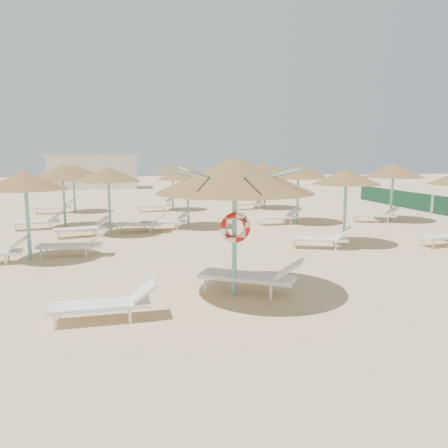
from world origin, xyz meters
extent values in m
plane|color=#D6B183|center=(0.00, 0.00, 0.00)|extent=(120.00, 120.00, 0.00)
cylinder|color=#68B4B3|center=(0.41, 0.07, 1.28)|extent=(0.11, 0.11, 2.56)
cone|color=brown|center=(0.41, 0.07, 2.68)|extent=(3.42, 3.42, 0.77)
cylinder|color=#68B4B3|center=(0.41, 0.07, 2.41)|extent=(0.20, 0.20, 0.12)
cylinder|color=#68B4B3|center=(1.20, 0.07, 2.64)|extent=(1.54, 0.04, 0.39)
cylinder|color=#68B4B3|center=(0.97, 0.62, 2.64)|extent=(1.12, 1.12, 0.39)
cylinder|color=#68B4B3|center=(0.41, 0.85, 2.64)|extent=(0.04, 1.54, 0.39)
cylinder|color=#68B4B3|center=(-0.14, 0.62, 2.64)|extent=(1.12, 1.12, 0.39)
cylinder|color=#68B4B3|center=(-0.37, 0.07, 2.64)|extent=(1.54, 0.04, 0.39)
cylinder|color=#68B4B3|center=(-0.14, -0.49, 2.64)|extent=(1.12, 1.12, 0.39)
cylinder|color=#68B4B3|center=(0.41, -0.72, 2.64)|extent=(0.04, 1.54, 0.39)
cylinder|color=#68B4B3|center=(0.97, -0.49, 2.64)|extent=(1.12, 1.12, 0.39)
torus|color=red|center=(0.41, -0.03, 1.55)|extent=(0.67, 0.15, 0.67)
cylinder|color=white|center=(-3.14, -1.26, 0.14)|extent=(0.06, 0.06, 0.27)
cylinder|color=white|center=(-3.17, -0.78, 0.14)|extent=(0.06, 0.06, 0.27)
cylinder|color=white|center=(-1.83, -1.19, 0.14)|extent=(0.06, 0.06, 0.27)
cylinder|color=white|center=(-1.86, -0.71, 0.14)|extent=(0.06, 0.06, 0.27)
cube|color=white|center=(-2.38, -0.98, 0.31)|extent=(1.87, 0.70, 0.08)
cube|color=white|center=(-1.56, -0.94, 0.54)|extent=(0.50, 0.61, 0.35)
cylinder|color=white|center=(-0.19, 0.43, 0.16)|extent=(0.07, 0.07, 0.32)
cylinder|color=white|center=(0.09, 0.93, 0.16)|extent=(0.07, 0.07, 0.32)
cylinder|color=white|center=(1.14, -0.33, 0.16)|extent=(0.07, 0.07, 0.32)
cylinder|color=white|center=(1.42, 0.16, 0.16)|extent=(0.07, 0.07, 0.32)
cube|color=white|center=(0.74, 0.23, 0.36)|extent=(2.23, 1.69, 0.09)
cube|color=white|center=(1.58, -0.26, 0.64)|extent=(0.82, 0.87, 0.42)
cylinder|color=#68B4B3|center=(-4.91, 4.53, 1.15)|extent=(0.11, 0.11, 2.30)
cone|color=brown|center=(-4.91, 4.53, 2.38)|extent=(2.46, 2.46, 0.55)
cylinder|color=#68B4B3|center=(-4.91, 4.53, 2.15)|extent=(0.20, 0.20, 0.12)
cylinder|color=white|center=(-5.44, 3.94, 0.14)|extent=(0.06, 0.06, 0.28)
cylinder|color=white|center=(-5.49, 4.44, 0.14)|extent=(0.06, 0.06, 0.28)
cube|color=white|center=(-5.16, 4.22, 0.56)|extent=(0.55, 0.65, 0.36)
cylinder|color=white|center=(-4.63, 4.67, 0.14)|extent=(0.06, 0.06, 0.28)
cylinder|color=white|center=(-4.58, 5.17, 0.14)|extent=(0.06, 0.06, 0.28)
cylinder|color=white|center=(-3.29, 4.52, 0.14)|extent=(0.06, 0.06, 0.28)
cylinder|color=white|center=(-3.24, 5.02, 0.14)|extent=(0.06, 0.06, 0.28)
cube|color=white|center=(-3.81, 4.83, 0.32)|extent=(1.96, 0.82, 0.08)
cube|color=white|center=(-2.96, 4.74, 0.56)|extent=(0.55, 0.65, 0.36)
cylinder|color=#68B4B3|center=(-4.89, 10.67, 1.15)|extent=(0.11, 0.11, 2.30)
cone|color=brown|center=(-4.89, 10.67, 2.40)|extent=(2.88, 2.88, 0.65)
cylinder|color=#68B4B3|center=(-4.89, 10.67, 2.15)|extent=(0.20, 0.20, 0.12)
cylinder|color=white|center=(-6.71, 9.85, 0.14)|extent=(0.06, 0.06, 0.28)
cylinder|color=white|center=(-6.83, 10.33, 0.14)|extent=(0.06, 0.06, 0.28)
cylinder|color=white|center=(-5.40, 10.15, 0.14)|extent=(0.06, 0.06, 0.28)
cylinder|color=white|center=(-5.51, 10.64, 0.14)|extent=(0.06, 0.06, 0.28)
cube|color=white|center=(-5.99, 10.27, 0.32)|extent=(1.99, 1.03, 0.08)
cube|color=white|center=(-5.16, 10.46, 0.56)|extent=(0.61, 0.69, 0.36)
cylinder|color=#68B4B3|center=(-5.25, 16.11, 1.15)|extent=(0.11, 0.11, 2.30)
cone|color=brown|center=(-5.25, 16.11, 2.38)|extent=(2.42, 2.42, 0.55)
cylinder|color=#68B4B3|center=(-5.25, 16.11, 2.15)|extent=(0.20, 0.20, 0.12)
cylinder|color=white|center=(-7.11, 15.38, 0.14)|extent=(0.06, 0.06, 0.28)
cylinder|color=white|center=(-7.17, 15.87, 0.14)|extent=(0.06, 0.06, 0.28)
cylinder|color=white|center=(-5.77, 15.53, 0.14)|extent=(0.06, 0.06, 0.28)
cylinder|color=white|center=(-5.83, 16.02, 0.14)|extent=(0.06, 0.06, 0.28)
cube|color=white|center=(-6.35, 15.71, 0.32)|extent=(1.96, 0.83, 0.08)
cube|color=white|center=(-5.50, 15.81, 0.56)|extent=(0.55, 0.65, 0.36)
cylinder|color=#68B4B3|center=(0.40, 9.66, 1.15)|extent=(0.11, 0.11, 2.30)
cone|color=brown|center=(0.40, 9.66, 2.39)|extent=(2.64, 2.64, 0.59)
cylinder|color=#68B4B3|center=(0.40, 9.66, 2.15)|extent=(0.20, 0.20, 0.12)
cylinder|color=white|center=(-1.49, 8.99, 0.14)|extent=(0.06, 0.06, 0.28)
cylinder|color=white|center=(-1.50, 9.49, 0.14)|extent=(0.06, 0.06, 0.28)
cylinder|color=white|center=(-0.14, 9.03, 0.14)|extent=(0.06, 0.06, 0.28)
cylinder|color=white|center=(-0.15, 9.53, 0.14)|extent=(0.06, 0.06, 0.28)
cube|color=white|center=(-0.70, 9.26, 0.32)|extent=(1.92, 0.67, 0.08)
cube|color=white|center=(0.15, 9.28, 0.56)|extent=(0.50, 0.61, 0.36)
cylinder|color=#68B4B3|center=(0.19, 15.99, 1.15)|extent=(0.11, 0.11, 2.30)
cone|color=brown|center=(0.19, 15.99, 2.38)|extent=(2.33, 2.33, 0.53)
cylinder|color=#68B4B3|center=(0.19, 15.99, 2.15)|extent=(0.20, 0.20, 0.12)
cylinder|color=white|center=(-1.64, 15.17, 0.14)|extent=(0.06, 0.06, 0.28)
cylinder|color=white|center=(-1.75, 15.66, 0.14)|extent=(0.06, 0.06, 0.28)
cylinder|color=white|center=(-0.32, 15.47, 0.14)|extent=(0.06, 0.06, 0.28)
cylinder|color=white|center=(-0.43, 15.95, 0.14)|extent=(0.06, 0.06, 0.28)
cube|color=white|center=(-0.91, 15.59, 0.32)|extent=(1.99, 1.02, 0.08)
cube|color=white|center=(-0.08, 15.77, 0.56)|extent=(0.60, 0.69, 0.36)
cylinder|color=#68B4B3|center=(5.36, 4.87, 1.15)|extent=(0.11, 0.11, 2.30)
cone|color=brown|center=(5.36, 4.87, 2.38)|extent=(2.35, 2.35, 0.53)
cylinder|color=#68B4B3|center=(5.36, 4.87, 2.15)|extent=(0.20, 0.20, 0.12)
cylinder|color=white|center=(3.42, 4.50, 0.14)|extent=(0.06, 0.06, 0.28)
cylinder|color=white|center=(3.59, 4.97, 0.14)|extent=(0.06, 0.06, 0.28)
cylinder|color=white|center=(4.69, 4.05, 0.14)|extent=(0.06, 0.06, 0.28)
cylinder|color=white|center=(4.86, 4.52, 0.14)|extent=(0.06, 0.06, 0.28)
cube|color=white|center=(4.26, 4.47, 0.32)|extent=(2.00, 1.22, 0.08)
cube|color=white|center=(5.06, 4.19, 0.56)|extent=(0.66, 0.73, 0.36)
cylinder|color=#68B4B3|center=(5.56, 10.11, 1.15)|extent=(0.11, 0.11, 2.30)
cone|color=brown|center=(5.56, 10.11, 2.40)|extent=(2.85, 2.85, 0.64)
cylinder|color=#68B4B3|center=(5.56, 10.11, 2.15)|extent=(0.20, 0.20, 0.12)
cylinder|color=white|center=(3.70, 9.36, 0.14)|extent=(0.06, 0.06, 0.28)
cylinder|color=white|center=(3.64, 9.85, 0.14)|extent=(0.06, 0.06, 0.28)
cylinder|color=white|center=(5.04, 9.54, 0.14)|extent=(0.06, 0.06, 0.28)
cylinder|color=white|center=(4.98, 10.03, 0.14)|extent=(0.06, 0.06, 0.28)
cube|color=white|center=(4.46, 9.71, 0.32)|extent=(1.96, 0.86, 0.08)
cube|color=white|center=(5.31, 9.82, 0.56)|extent=(0.56, 0.66, 0.36)
cylinder|color=#68B4B3|center=(5.65, 15.95, 1.15)|extent=(0.11, 0.11, 2.30)
cone|color=brown|center=(5.65, 15.95, 2.40)|extent=(2.91, 2.91, 0.66)
cylinder|color=#68B4B3|center=(5.65, 15.95, 2.15)|extent=(0.20, 0.20, 0.12)
cylinder|color=white|center=(3.81, 15.16, 0.14)|extent=(0.06, 0.06, 0.28)
cylinder|color=white|center=(3.72, 15.65, 0.14)|extent=(0.06, 0.06, 0.28)
cylinder|color=white|center=(5.14, 15.41, 0.14)|extent=(0.06, 0.06, 0.28)
cylinder|color=white|center=(5.04, 15.90, 0.14)|extent=(0.06, 0.06, 0.28)
cube|color=white|center=(4.55, 15.55, 0.32)|extent=(1.98, 0.96, 0.08)
cube|color=white|center=(5.39, 15.71, 0.56)|extent=(0.59, 0.68, 0.36)
cylinder|color=white|center=(7.99, 3.67, 0.14)|extent=(0.06, 0.06, 0.28)
cylinder|color=white|center=(7.91, 4.16, 0.14)|extent=(0.06, 0.06, 0.28)
cube|color=white|center=(8.74, 4.04, 0.32)|extent=(1.98, 0.92, 0.08)
cylinder|color=#68B4B3|center=(10.27, 9.96, 1.15)|extent=(0.11, 0.11, 2.30)
cone|color=brown|center=(10.27, 9.96, 2.40)|extent=(2.89, 2.89, 0.65)
cylinder|color=#68B4B3|center=(10.27, 9.96, 2.15)|extent=(0.20, 0.20, 0.12)
cylinder|color=white|center=(8.33, 9.51, 0.14)|extent=(0.06, 0.06, 0.28)
cylinder|color=white|center=(8.46, 10.00, 0.14)|extent=(0.06, 0.06, 0.28)
cylinder|color=white|center=(9.64, 9.18, 0.14)|extent=(0.06, 0.06, 0.28)
cylinder|color=white|center=(9.76, 9.66, 0.14)|extent=(0.06, 0.06, 0.28)
cube|color=white|center=(9.17, 9.56, 0.32)|extent=(1.99, 1.07, 0.08)
cube|color=white|center=(9.99, 9.35, 0.56)|extent=(0.62, 0.70, 0.36)
cylinder|color=#68B4B3|center=(-2.83, 8.54, 1.15)|extent=(0.11, 0.11, 2.30)
cone|color=brown|center=(-2.83, 8.54, 2.39)|extent=(2.54, 2.54, 0.57)
cylinder|color=#68B4B3|center=(-2.83, 8.54, 2.15)|extent=(0.20, 0.20, 0.12)
cylinder|color=white|center=(-4.65, 7.70, 0.14)|extent=(0.06, 0.06, 0.28)
cylinder|color=white|center=(-4.77, 8.19, 0.14)|extent=(0.06, 0.06, 0.28)
cylinder|color=white|center=(-3.34, 8.03, 0.14)|extent=(0.06, 0.06, 0.28)
cylinder|color=white|center=(-3.46, 8.52, 0.14)|extent=(0.06, 0.06, 0.28)
cube|color=white|center=(-3.93, 8.14, 0.32)|extent=(1.99, 1.07, 0.08)
cube|color=white|center=(-3.11, 8.35, 0.56)|extent=(0.62, 0.70, 0.36)
cylinder|color=white|center=(-2.57, 8.80, 0.14)|extent=(0.06, 0.06, 0.28)
cylinder|color=white|center=(-2.45, 9.28, 0.14)|extent=(0.06, 0.06, 0.28)
cylinder|color=white|center=(-1.26, 8.46, 0.14)|extent=(0.06, 0.06, 0.28)
cylinder|color=white|center=(-1.14, 8.95, 0.14)|extent=(0.06, 0.06, 0.28)
cube|color=white|center=(-1.73, 8.84, 0.32)|extent=(1.99, 1.07, 0.08)
cube|color=white|center=(-0.91, 8.63, 0.56)|extent=(0.62, 0.70, 0.36)
cube|color=silver|center=(-6.00, 35.00, 1.50)|extent=(8.00, 4.00, 3.00)
cube|color=beige|center=(-6.00, 35.00, 3.12)|extent=(8.40, 4.40, 0.25)
cube|color=#1B5137|center=(14.00, 14.00, 0.50)|extent=(0.08, 3.80, 1.00)
cylinder|color=#68B4B3|center=(14.00, 12.10, 0.55)|extent=(0.08, 0.08, 1.10)
cube|color=#1B5137|center=(14.00, 18.00, 0.50)|extent=(0.08, 3.80, 1.00)
cylinder|color=#68B4B3|center=(14.00, 16.10, 0.55)|extent=(0.08, 0.08, 1.10)
camera|label=1|loc=(-1.55, -9.12, 3.07)|focal=35.00mm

